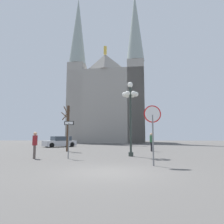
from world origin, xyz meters
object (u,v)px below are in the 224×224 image
Objects in this scene: one_way_arrow_sign at (69,135)px; pedestrian_walking at (151,140)px; parked_car_near_silver at (60,142)px; bare_tree at (68,127)px; stop_sign at (153,122)px; street_lamp at (130,104)px; cathedral at (108,99)px; pedestrian_standing at (35,142)px.

one_way_arrow_sign is 1.39× the size of pedestrian_walking.
one_way_arrow_sign is 15.25m from parked_car_near_silver.
pedestrian_walking is at bearing 2.67° from bare_tree.
stop_sign is 0.55× the size of street_lamp.
bare_tree is 2.51× the size of pedestrian_walking.
cathedral is 34.64m from one_way_arrow_sign.
one_way_arrow_sign is at bearing -91.35° from cathedral.
stop_sign is 20.15m from parked_car_near_silver.
one_way_arrow_sign reaches higher than pedestrian_standing.
stop_sign is 1.74× the size of pedestrian_standing.
parked_car_near_silver is (-9.96, 17.45, -1.51)m from stop_sign.
street_lamp reaches higher than parked_car_near_silver.
pedestrian_walking is 11.01m from pedestrian_standing.
parked_car_near_silver is 14.75m from pedestrian_standing.
street_lamp is at bearing -36.86° from bare_tree.
cathedral reaches higher than bare_tree.
pedestrian_standing reaches higher than parked_car_near_silver.
cathedral is 7.77× the size of parked_car_near_silver.
street_lamp is at bearing -115.31° from pedestrian_walking.
street_lamp is 3.19× the size of pedestrian_standing.
pedestrian_walking reaches higher than parked_car_near_silver.
pedestrian_standing is at bearing -95.16° from cathedral.
bare_tree reaches higher than pedestrian_standing.
street_lamp is (4.24, 1.74, 2.33)m from one_way_arrow_sign.
pedestrian_standing is (-6.49, -1.82, -2.84)m from street_lamp.
pedestrian_walking is at bearing -34.61° from parked_car_near_silver.
parked_car_near_silver is at bearing 100.20° from pedestrian_standing.
bare_tree reaches higher than pedestrian_walking.
pedestrian_standing is at bearing -164.33° from street_lamp.
parked_car_near_silver is at bearing 145.39° from pedestrian_walking.
bare_tree is at bearing -177.33° from pedestrian_walking.
parked_car_near_silver is 2.55× the size of pedestrian_standing.
cathedral is at bearing 102.01° from pedestrian_walking.
bare_tree is (-6.80, 9.21, 0.18)m from stop_sign.
parked_car_near_silver is (-3.17, 8.24, -1.69)m from bare_tree.
stop_sign is 1.23× the size of one_way_arrow_sign.
street_lamp is at bearing -54.36° from parked_car_near_silver.
street_lamp reaches higher than pedestrian_walking.
bare_tree is (-5.93, 4.45, -1.54)m from street_lamp.
pedestrian_walking reaches higher than pedestrian_standing.
one_way_arrow_sign is 9.27m from pedestrian_walking.
bare_tree is (-2.48, -27.36, -7.83)m from cathedral.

